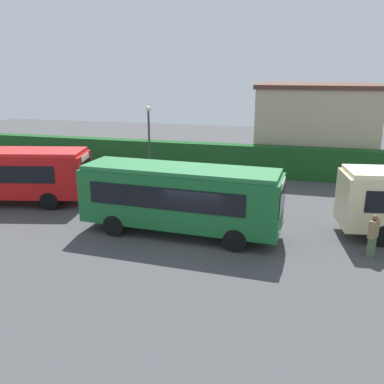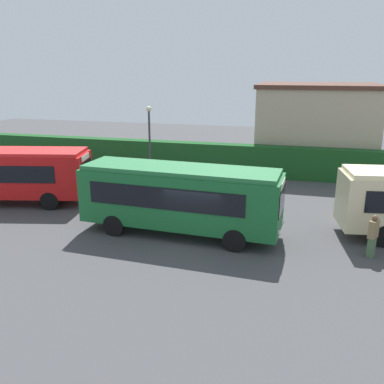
{
  "view_description": "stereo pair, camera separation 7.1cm",
  "coord_description": "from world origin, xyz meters",
  "px_view_note": "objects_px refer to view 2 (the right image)",
  "views": [
    {
      "loc": [
        4.23,
        -16.93,
        7.49
      ],
      "look_at": [
        -0.69,
        2.05,
        1.64
      ],
      "focal_mm": 39.17,
      "sensor_mm": 36.0,
      "label": 1
    },
    {
      "loc": [
        4.29,
        -16.91,
        7.49
      ],
      "look_at": [
        -0.69,
        2.05,
        1.64
      ],
      "focal_mm": 39.17,
      "sensor_mm": 36.0,
      "label": 2
    }
  ],
  "objects_px": {
    "traffic_cone": "(109,177)",
    "bus_green": "(180,196)",
    "person_center": "(244,202)",
    "bus_red": "(4,172)",
    "lamppost": "(149,134)",
    "person_right": "(373,235)"
  },
  "relations": [
    {
      "from": "traffic_cone",
      "to": "bus_green",
      "type": "bearing_deg",
      "value": -46.75
    },
    {
      "from": "person_center",
      "to": "traffic_cone",
      "type": "relative_size",
      "value": 2.95
    },
    {
      "from": "bus_red",
      "to": "lamppost",
      "type": "relative_size",
      "value": 1.94
    },
    {
      "from": "person_right",
      "to": "lamppost",
      "type": "bearing_deg",
      "value": 174.73
    },
    {
      "from": "person_center",
      "to": "bus_green",
      "type": "bearing_deg",
      "value": 10.49
    },
    {
      "from": "person_center",
      "to": "lamppost",
      "type": "distance_m",
      "value": 9.86
    },
    {
      "from": "bus_red",
      "to": "traffic_cone",
      "type": "bearing_deg",
      "value": 45.5
    },
    {
      "from": "bus_red",
      "to": "bus_green",
      "type": "bearing_deg",
      "value": -22.98
    },
    {
      "from": "traffic_cone",
      "to": "person_center",
      "type": "bearing_deg",
      "value": -27.18
    },
    {
      "from": "person_center",
      "to": "person_right",
      "type": "xyz_separation_m",
      "value": [
        5.68,
        -3.13,
        0.03
      ]
    },
    {
      "from": "person_center",
      "to": "traffic_cone",
      "type": "height_order",
      "value": "person_center"
    },
    {
      "from": "person_center",
      "to": "person_right",
      "type": "bearing_deg",
      "value": 115.35
    },
    {
      "from": "traffic_cone",
      "to": "lamppost",
      "type": "bearing_deg",
      "value": 22.36
    },
    {
      "from": "lamppost",
      "to": "traffic_cone",
      "type": "bearing_deg",
      "value": -157.64
    },
    {
      "from": "lamppost",
      "to": "person_center",
      "type": "bearing_deg",
      "value": -40.14
    },
    {
      "from": "bus_green",
      "to": "person_center",
      "type": "distance_m",
      "value": 3.86
    },
    {
      "from": "bus_red",
      "to": "person_center",
      "type": "height_order",
      "value": "bus_red"
    },
    {
      "from": "bus_red",
      "to": "person_right",
      "type": "bearing_deg",
      "value": -19.82
    },
    {
      "from": "bus_red",
      "to": "traffic_cone",
      "type": "height_order",
      "value": "bus_red"
    },
    {
      "from": "person_center",
      "to": "lamppost",
      "type": "height_order",
      "value": "lamppost"
    },
    {
      "from": "person_right",
      "to": "lamppost",
      "type": "relative_size",
      "value": 0.36
    },
    {
      "from": "bus_green",
      "to": "person_right",
      "type": "distance_m",
      "value": 8.33
    }
  ]
}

